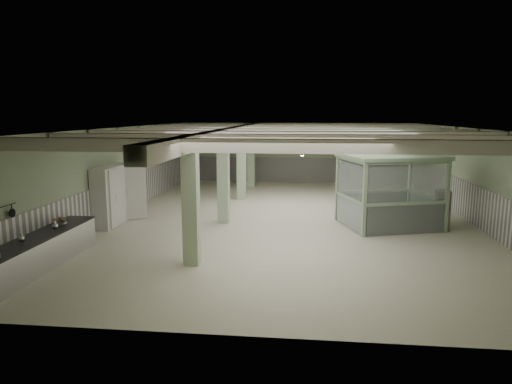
# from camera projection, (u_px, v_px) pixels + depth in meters

# --- Properties ---
(floor) EXTENTS (20.00, 20.00, 0.00)m
(floor) POSITION_uv_depth(u_px,v_px,m) (289.00, 218.00, 18.36)
(floor) COLOR beige
(floor) RESTS_ON ground
(ceiling) EXTENTS (14.00, 20.00, 0.02)m
(ceiling) POSITION_uv_depth(u_px,v_px,m) (291.00, 128.00, 17.75)
(ceiling) COLOR silver
(ceiling) RESTS_ON wall_back
(wall_back) EXTENTS (14.00, 0.02, 3.60)m
(wall_back) POSITION_uv_depth(u_px,v_px,m) (296.00, 153.00, 27.85)
(wall_back) COLOR #95A684
(wall_back) RESTS_ON floor
(wall_front) EXTENTS (14.00, 0.02, 3.60)m
(wall_front) POSITION_uv_depth(u_px,v_px,m) (271.00, 245.00, 8.25)
(wall_front) COLOR #95A684
(wall_front) RESTS_ON floor
(wall_left) EXTENTS (0.02, 20.00, 3.60)m
(wall_left) POSITION_uv_depth(u_px,v_px,m) (120.00, 171.00, 18.79)
(wall_left) COLOR #95A684
(wall_left) RESTS_ON floor
(wall_right) EXTENTS (0.02, 20.00, 3.60)m
(wall_right) POSITION_uv_depth(u_px,v_px,m) (474.00, 176.00, 17.31)
(wall_right) COLOR #95A684
(wall_right) RESTS_ON floor
(wainscot_left) EXTENTS (0.05, 19.90, 1.50)m
(wainscot_left) POSITION_uv_depth(u_px,v_px,m) (122.00, 197.00, 18.97)
(wainscot_left) COLOR silver
(wainscot_left) RESTS_ON floor
(wainscot_right) EXTENTS (0.05, 19.90, 1.50)m
(wainscot_right) POSITION_uv_depth(u_px,v_px,m) (471.00, 203.00, 17.49)
(wainscot_right) COLOR silver
(wainscot_right) RESTS_ON floor
(wainscot_back) EXTENTS (13.90, 0.05, 1.50)m
(wainscot_back) POSITION_uv_depth(u_px,v_px,m) (295.00, 170.00, 28.01)
(wainscot_back) COLOR silver
(wainscot_back) RESTS_ON floor
(girder) EXTENTS (0.45, 19.90, 0.40)m
(girder) POSITION_uv_depth(u_px,v_px,m) (227.00, 133.00, 18.05)
(girder) COLOR beige
(girder) RESTS_ON ceiling
(beam_a) EXTENTS (13.90, 0.35, 0.32)m
(beam_a) POSITION_uv_depth(u_px,v_px,m) (280.00, 146.00, 10.43)
(beam_a) COLOR beige
(beam_a) RESTS_ON ceiling
(beam_b) EXTENTS (13.90, 0.35, 0.32)m
(beam_b) POSITION_uv_depth(u_px,v_px,m) (285.00, 140.00, 12.88)
(beam_b) COLOR beige
(beam_b) RESTS_ON ceiling
(beam_c) EXTENTS (13.90, 0.35, 0.32)m
(beam_c) POSITION_uv_depth(u_px,v_px,m) (288.00, 136.00, 15.33)
(beam_c) COLOR beige
(beam_c) RESTS_ON ceiling
(beam_d) EXTENTS (13.90, 0.35, 0.32)m
(beam_d) POSITION_uv_depth(u_px,v_px,m) (290.00, 133.00, 17.78)
(beam_d) COLOR beige
(beam_d) RESTS_ON ceiling
(beam_e) EXTENTS (13.90, 0.35, 0.32)m
(beam_e) POSITION_uv_depth(u_px,v_px,m) (292.00, 130.00, 20.23)
(beam_e) COLOR beige
(beam_e) RESTS_ON ceiling
(beam_f) EXTENTS (13.90, 0.35, 0.32)m
(beam_f) POSITION_uv_depth(u_px,v_px,m) (294.00, 129.00, 22.68)
(beam_f) COLOR beige
(beam_f) RESTS_ON ceiling
(beam_g) EXTENTS (13.90, 0.35, 0.32)m
(beam_g) POSITION_uv_depth(u_px,v_px,m) (295.00, 127.00, 25.13)
(beam_g) COLOR beige
(beam_g) RESTS_ON ceiling
(column_a) EXTENTS (0.42, 0.42, 3.60)m
(column_a) POSITION_uv_depth(u_px,v_px,m) (191.00, 201.00, 12.44)
(column_a) COLOR #AEC8A1
(column_a) RESTS_ON floor
(column_b) EXTENTS (0.42, 0.42, 3.60)m
(column_b) POSITION_uv_depth(u_px,v_px,m) (223.00, 176.00, 17.34)
(column_b) COLOR #AEC8A1
(column_b) RESTS_ON floor
(column_c) EXTENTS (0.42, 0.42, 3.60)m
(column_c) POSITION_uv_depth(u_px,v_px,m) (241.00, 163.00, 22.24)
(column_c) COLOR #AEC8A1
(column_c) RESTS_ON floor
(column_d) EXTENTS (0.42, 0.42, 3.60)m
(column_d) POSITION_uv_depth(u_px,v_px,m) (251.00, 155.00, 26.16)
(column_d) COLOR #AEC8A1
(column_d) RESTS_ON floor
(hook_rail) EXTENTS (0.02, 1.20, 0.02)m
(hook_rail) POSITION_uv_depth(u_px,v_px,m) (1.00, 207.00, 11.33)
(hook_rail) COLOR black
(hook_rail) RESTS_ON wall_left
(pendant_front) EXTENTS (0.44, 0.44, 0.22)m
(pendant_front) POSITION_uv_depth(u_px,v_px,m) (302.00, 153.00, 12.89)
(pendant_front) COLOR #303E2E
(pendant_front) RESTS_ON ceiling
(pendant_mid) EXTENTS (0.44, 0.44, 0.22)m
(pendant_mid) POSITION_uv_depth(u_px,v_px,m) (303.00, 142.00, 18.28)
(pendant_mid) COLOR #303E2E
(pendant_mid) RESTS_ON ceiling
(pendant_back) EXTENTS (0.44, 0.44, 0.22)m
(pendant_back) POSITION_uv_depth(u_px,v_px,m) (304.00, 136.00, 23.18)
(pendant_back) COLOR #303E2E
(pendant_back) RESTS_ON ceiling
(prep_counter) EXTENTS (0.93, 5.31, 0.91)m
(prep_counter) POSITION_uv_depth(u_px,v_px,m) (34.00, 254.00, 12.11)
(prep_counter) COLOR silver
(prep_counter) RESTS_ON floor
(pitcher_near) EXTENTS (0.22, 0.24, 0.26)m
(pitcher_near) POSITION_uv_depth(u_px,v_px,m) (55.00, 226.00, 12.88)
(pitcher_near) COLOR silver
(pitcher_near) RESTS_ON prep_counter
(pitcher_far) EXTENTS (0.17, 0.20, 0.24)m
(pitcher_far) POSITION_uv_depth(u_px,v_px,m) (21.00, 238.00, 11.61)
(pitcher_far) COLOR silver
(pitcher_far) RESTS_ON prep_counter
(veg_colander) EXTENTS (0.52, 0.52, 0.20)m
(veg_colander) POSITION_uv_depth(u_px,v_px,m) (60.00, 221.00, 13.52)
(veg_colander) COLOR #47474C
(veg_colander) RESTS_ON prep_counter
(skillet_far) EXTENTS (0.03, 0.23, 0.23)m
(skillet_far) POSITION_uv_depth(u_px,v_px,m) (12.00, 213.00, 11.71)
(skillet_far) COLOR black
(skillet_far) RESTS_ON hook_rail
(walkin_cooler) EXTENTS (1.17, 2.45, 2.25)m
(walkin_cooler) POSITION_uv_depth(u_px,v_px,m) (113.00, 195.00, 17.27)
(walkin_cooler) COLOR silver
(walkin_cooler) RESTS_ON floor
(guard_booth) EXTENTS (3.99, 3.65, 2.68)m
(guard_booth) POSITION_uv_depth(u_px,v_px,m) (390.00, 178.00, 16.78)
(guard_booth) COLOR #94AF8C
(guard_booth) RESTS_ON floor
(filing_cabinet) EXTENTS (0.52, 0.70, 1.44)m
(filing_cabinet) POSITION_uv_depth(u_px,v_px,m) (442.00, 210.00, 16.42)
(filing_cabinet) COLOR #636655
(filing_cabinet) RESTS_ON floor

